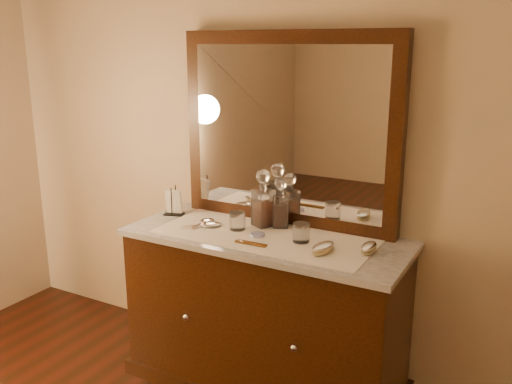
# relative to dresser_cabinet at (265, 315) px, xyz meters

# --- Properties ---
(dresser_cabinet) EXTENTS (1.40, 0.55, 0.82)m
(dresser_cabinet) POSITION_rel_dresser_cabinet_xyz_m (0.00, 0.00, 0.00)
(dresser_cabinet) COLOR black
(dresser_cabinet) RESTS_ON floor
(dresser_plinth) EXTENTS (1.46, 0.59, 0.08)m
(dresser_plinth) POSITION_rel_dresser_cabinet_xyz_m (0.00, 0.00, -0.37)
(dresser_plinth) COLOR black
(dresser_plinth) RESTS_ON floor
(knob_left) EXTENTS (0.04, 0.04, 0.04)m
(knob_left) POSITION_rel_dresser_cabinet_xyz_m (-0.30, -0.28, 0.04)
(knob_left) COLOR silver
(knob_left) RESTS_ON dresser_cabinet
(knob_right) EXTENTS (0.04, 0.04, 0.04)m
(knob_right) POSITION_rel_dresser_cabinet_xyz_m (0.30, -0.28, 0.04)
(knob_right) COLOR silver
(knob_right) RESTS_ON dresser_cabinet
(marble_top) EXTENTS (1.44, 0.59, 0.03)m
(marble_top) POSITION_rel_dresser_cabinet_xyz_m (0.00, 0.00, 0.42)
(marble_top) COLOR silver
(marble_top) RESTS_ON dresser_cabinet
(mirror_frame) EXTENTS (1.20, 0.08, 1.00)m
(mirror_frame) POSITION_rel_dresser_cabinet_xyz_m (0.00, 0.25, 0.94)
(mirror_frame) COLOR black
(mirror_frame) RESTS_ON marble_top
(mirror_glass) EXTENTS (1.06, 0.01, 0.86)m
(mirror_glass) POSITION_rel_dresser_cabinet_xyz_m (0.00, 0.21, 0.94)
(mirror_glass) COLOR white
(mirror_glass) RESTS_ON marble_top
(lace_runner) EXTENTS (1.10, 0.45, 0.00)m
(lace_runner) POSITION_rel_dresser_cabinet_xyz_m (0.00, -0.02, 0.44)
(lace_runner) COLOR white
(lace_runner) RESTS_ON marble_top
(pin_dish) EXTENTS (0.09, 0.09, 0.01)m
(pin_dish) POSITION_rel_dresser_cabinet_xyz_m (-0.03, -0.04, 0.45)
(pin_dish) COLOR white
(pin_dish) RESTS_ON lace_runner
(comb) EXTENTS (0.16, 0.03, 0.01)m
(comb) POSITION_rel_dresser_cabinet_xyz_m (0.00, -0.15, 0.45)
(comb) COLOR brown
(comb) RESTS_ON lace_runner
(napkin_rack) EXTENTS (0.12, 0.09, 0.16)m
(napkin_rack) POSITION_rel_dresser_cabinet_xyz_m (-0.62, 0.06, 0.51)
(napkin_rack) COLOR black
(napkin_rack) RESTS_ON marble_top
(decanter_left) EXTENTS (0.12, 0.12, 0.30)m
(decanter_left) POSITION_rel_dresser_cabinet_xyz_m (-0.08, 0.12, 0.56)
(decanter_left) COLOR maroon
(decanter_left) RESTS_ON lace_runner
(decanter_right) EXTENTS (0.11, 0.11, 0.27)m
(decanter_right) POSITION_rel_dresser_cabinet_xyz_m (0.01, 0.15, 0.55)
(decanter_right) COLOR maroon
(decanter_right) RESTS_ON lace_runner
(brush_near) EXTENTS (0.09, 0.16, 0.04)m
(brush_near) POSITION_rel_dresser_cabinet_xyz_m (0.35, -0.09, 0.47)
(brush_near) COLOR tan
(brush_near) RESTS_ON lace_runner
(brush_far) EXTENTS (0.07, 0.15, 0.04)m
(brush_far) POSITION_rel_dresser_cabinet_xyz_m (0.53, 0.02, 0.46)
(brush_far) COLOR tan
(brush_far) RESTS_ON lace_runner
(hand_mirror_outer) EXTENTS (0.08, 0.19, 0.02)m
(hand_mirror_outer) POSITION_rel_dresser_cabinet_xyz_m (-0.37, 0.01, 0.45)
(hand_mirror_outer) COLOR silver
(hand_mirror_outer) RESTS_ON lace_runner
(hand_mirror_inner) EXTENTS (0.19, 0.19, 0.02)m
(hand_mirror_inner) POSITION_rel_dresser_cabinet_xyz_m (-0.32, -0.03, 0.45)
(hand_mirror_inner) COLOR silver
(hand_mirror_inner) RESTS_ON lace_runner
(tumblers) EXTENTS (0.44, 0.09, 0.09)m
(tumblers) POSITION_rel_dresser_cabinet_xyz_m (0.02, -0.00, 0.49)
(tumblers) COLOR white
(tumblers) RESTS_ON lace_runner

